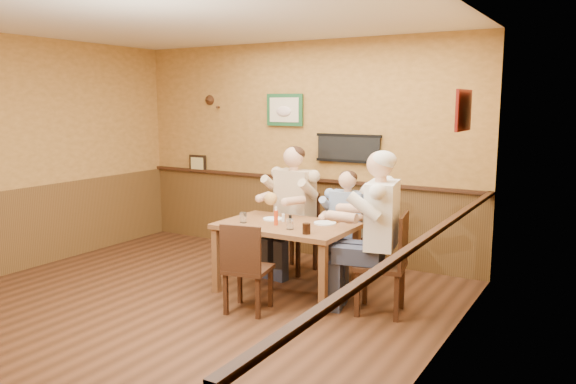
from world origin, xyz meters
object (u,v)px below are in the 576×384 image
object	(u,v)px
chair_right_end	(381,263)
water_glass_mid	(290,224)
salt_shaker	(283,218)
diner_tan_shirt	(295,216)
diner_blue_polo	(348,231)
pepper_shaker	(290,219)
chair_near_side	(248,267)
water_glass_left	(243,218)
dining_table	(286,232)
chair_back_left	(295,232)
hot_sauce_bottle	(276,217)
diner_white_elder	(381,242)
chair_back_right	(347,246)
cola_tumbler	(306,229)

from	to	relation	value
chair_right_end	water_glass_mid	world-z (taller)	chair_right_end
chair_right_end	salt_shaker	bearing A→B (deg)	-107.56
chair_right_end	diner_tan_shirt	xyz separation A→B (m)	(-1.39, 0.76, 0.18)
diner_blue_polo	pepper_shaker	size ratio (longest dim) A/B	13.95
diner_tan_shirt	pepper_shaker	world-z (taller)	diner_tan_shirt
chair_near_side	salt_shaker	size ratio (longest dim) A/B	10.72
diner_tan_shirt	water_glass_left	size ratio (longest dim) A/B	12.18
dining_table	diner_blue_polo	size ratio (longest dim) A/B	1.23
chair_right_end	water_glass_left	world-z (taller)	chair_right_end
dining_table	pepper_shaker	xyz separation A→B (m)	(0.01, 0.07, 0.13)
chair_back_left	salt_shaker	distance (m)	0.74
water_glass_mid	hot_sauce_bottle	distance (m)	0.25
diner_blue_polo	chair_near_side	bearing A→B (deg)	-109.44
chair_back_left	diner_white_elder	xyz separation A→B (m)	(1.39, -0.76, 0.23)
chair_back_right	water_glass_left	xyz separation A→B (m)	(-0.80, -0.92, 0.41)
chair_right_end	hot_sauce_bottle	xyz separation A→B (m)	(-1.15, -0.06, 0.34)
cola_tumbler	pepper_shaker	size ratio (longest dim) A/B	1.29
chair_back_left	diner_white_elder	distance (m)	1.60
diner_white_elder	water_glass_mid	world-z (taller)	diner_white_elder
chair_back_right	dining_table	bearing A→B (deg)	-120.56
pepper_shaker	water_glass_left	bearing A→B (deg)	-148.08
diner_tan_shirt	hot_sauce_bottle	size ratio (longest dim) A/B	7.75
cola_tumbler	diner_tan_shirt	bearing A→B (deg)	125.19
diner_tan_shirt	diner_white_elder	world-z (taller)	diner_white_elder
diner_tan_shirt	cola_tumbler	world-z (taller)	diner_tan_shirt
cola_tumbler	hot_sauce_bottle	world-z (taller)	hot_sauce_bottle
chair_back_left	hot_sauce_bottle	xyz separation A→B (m)	(0.25, -0.82, 0.36)
water_glass_left	diner_tan_shirt	bearing A→B (deg)	82.63
dining_table	water_glass_left	xyz separation A→B (m)	(-0.42, -0.19, 0.15)
chair_back_left	cola_tumbler	xyz separation A→B (m)	(0.71, -1.01, 0.33)
chair_near_side	diner_blue_polo	size ratio (longest dim) A/B	0.78
chair_near_side	diner_white_elder	size ratio (longest dim) A/B	0.63
chair_near_side	chair_right_end	bearing A→B (deg)	-163.12
water_glass_mid	cola_tumbler	distance (m)	0.26
chair_right_end	chair_near_side	xyz separation A→B (m)	(-1.12, -0.61, -0.05)
chair_right_end	pepper_shaker	distance (m)	1.13
water_glass_mid	diner_blue_polo	bearing A→B (deg)	77.29
diner_blue_polo	hot_sauce_bottle	size ratio (longest dim) A/B	6.49
dining_table	cola_tumbler	distance (m)	0.53
chair_back_right	water_glass_mid	size ratio (longest dim) A/B	7.53
chair_near_side	diner_white_elder	world-z (taller)	diner_white_elder
cola_tumbler	pepper_shaker	world-z (taller)	cola_tumbler
chair_right_end	diner_tan_shirt	bearing A→B (deg)	-129.96
chair_right_end	water_glass_mid	xyz separation A→B (m)	(-0.92, -0.16, 0.31)
dining_table	chair_right_end	world-z (taller)	chair_right_end
water_glass_mid	hot_sauce_bottle	world-z (taller)	hot_sauce_bottle
chair_right_end	hot_sauce_bottle	size ratio (longest dim) A/B	5.66
chair_near_side	cola_tumbler	world-z (taller)	chair_near_side
chair_back_left	water_glass_left	bearing A→B (deg)	-90.93
diner_tan_shirt	cola_tumbler	distance (m)	1.24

